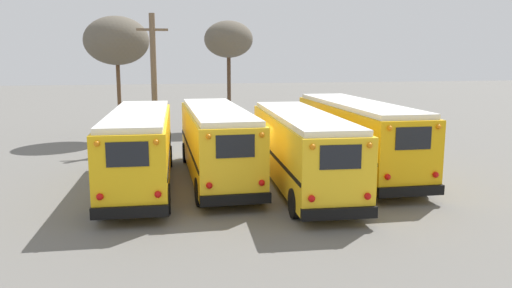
% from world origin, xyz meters
% --- Properties ---
extents(ground_plane, '(160.00, 160.00, 0.00)m').
position_xyz_m(ground_plane, '(0.00, 0.00, 0.00)').
color(ground_plane, '#66635E').
extents(school_bus_0, '(2.80, 10.24, 3.13)m').
position_xyz_m(school_bus_0, '(-4.81, 0.04, 1.71)').
color(school_bus_0, yellow).
rests_on(school_bus_0, ground).
extents(school_bus_1, '(2.52, 10.26, 3.13)m').
position_xyz_m(school_bus_1, '(-1.60, 0.85, 1.71)').
color(school_bus_1, yellow).
rests_on(school_bus_1, ground).
extents(school_bus_2, '(3.03, 10.75, 3.05)m').
position_xyz_m(school_bus_2, '(1.60, -1.08, 1.67)').
color(school_bus_2, yellow).
rests_on(school_bus_2, ground).
extents(school_bus_3, '(2.77, 10.98, 3.26)m').
position_xyz_m(school_bus_3, '(4.81, 0.91, 1.78)').
color(school_bus_3, '#EAAA0F').
rests_on(school_bus_3, ground).
extents(utility_pole, '(1.80, 0.34, 7.75)m').
position_xyz_m(utility_pole, '(-4.17, 9.71, 3.98)').
color(utility_pole, brown).
rests_on(utility_pole, ground).
extents(bare_tree_0, '(3.54, 3.54, 7.86)m').
position_xyz_m(bare_tree_0, '(1.24, 16.36, 6.49)').
color(bare_tree_0, '#473323').
rests_on(bare_tree_0, ground).
extents(bare_tree_1, '(4.14, 4.14, 7.85)m').
position_xyz_m(bare_tree_1, '(-6.43, 13.48, 6.28)').
color(bare_tree_1, brown).
rests_on(bare_tree_1, ground).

